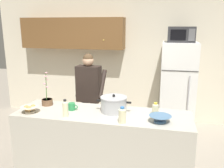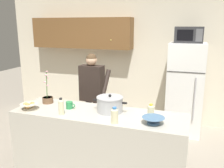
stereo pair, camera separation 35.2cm
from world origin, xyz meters
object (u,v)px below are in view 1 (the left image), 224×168
(refrigerator, at_px, (178,87))
(person_near_pot, at_px, (89,89))
(empty_bowl, at_px, (160,118))
(coffee_mug, at_px, (72,107))
(bottle_mid_counter, at_px, (122,115))
(bottle_far_corner, at_px, (155,109))
(bread_bowl, at_px, (30,109))
(potted_orchid, at_px, (47,100))
(bottle_near_edge, at_px, (65,108))
(cooking_pot, at_px, (114,104))
(microwave, at_px, (181,34))

(refrigerator, relative_size, person_near_pot, 1.09)
(refrigerator, relative_size, empty_bowl, 6.58)
(coffee_mug, height_order, empty_bowl, coffee_mug)
(refrigerator, height_order, bottle_mid_counter, refrigerator)
(refrigerator, distance_m, empty_bowl, 2.01)
(empty_bowl, height_order, bottle_far_corner, bottle_far_corner)
(bread_bowl, height_order, potted_orchid, potted_orchid)
(refrigerator, distance_m, bottle_far_corner, 1.80)
(empty_bowl, relative_size, bottle_near_edge, 1.19)
(bottle_near_edge, bearing_deg, potted_orchid, 140.66)
(person_near_pot, relative_size, bottle_near_edge, 7.17)
(cooking_pot, relative_size, bottle_far_corner, 2.81)
(bread_bowl, bearing_deg, coffee_mug, 22.92)
(cooking_pot, distance_m, empty_bowl, 0.64)
(microwave, xyz_separation_m, empty_bowl, (-0.27, -1.96, -0.88))
(coffee_mug, height_order, bottle_near_edge, bottle_near_edge)
(microwave, bearing_deg, bottle_far_corner, -101.02)
(bottle_mid_counter, distance_m, bottle_far_corner, 0.49)
(bread_bowl, distance_m, potted_orchid, 0.33)
(cooking_pot, bearing_deg, bread_bowl, -165.52)
(bottle_near_edge, height_order, potted_orchid, potted_orchid)
(empty_bowl, bearing_deg, bread_bowl, -178.33)
(cooking_pot, height_order, bottle_mid_counter, cooking_pot)
(cooking_pot, distance_m, bread_bowl, 1.07)
(bottle_far_corner, distance_m, potted_orchid, 1.50)
(refrigerator, relative_size, bottle_far_corner, 10.58)
(bread_bowl, height_order, bottle_far_corner, bottle_far_corner)
(cooking_pot, bearing_deg, coffee_mug, -173.60)
(bottle_far_corner, height_order, potted_orchid, potted_orchid)
(bread_bowl, relative_size, bottle_near_edge, 1.08)
(coffee_mug, xyz_separation_m, bread_bowl, (-0.49, -0.21, 0.00))
(bread_bowl, bearing_deg, empty_bowl, 1.67)
(bottle_mid_counter, xyz_separation_m, potted_orchid, (-1.14, 0.39, -0.02))
(coffee_mug, xyz_separation_m, potted_orchid, (-0.41, 0.11, 0.02))
(coffee_mug, distance_m, potted_orchid, 0.43)
(coffee_mug, bearing_deg, potted_orchid, 164.47)
(refrigerator, height_order, potted_orchid, refrigerator)
(refrigerator, distance_m, bottle_near_edge, 2.50)
(microwave, bearing_deg, empty_bowl, -97.91)
(person_near_pot, bearing_deg, potted_orchid, -113.96)
(empty_bowl, bearing_deg, bottle_mid_counter, -164.72)
(empty_bowl, bearing_deg, microwave, 82.09)
(bread_bowl, distance_m, empty_bowl, 1.64)
(refrigerator, height_order, empty_bowl, refrigerator)
(coffee_mug, relative_size, bottle_far_corner, 0.81)
(bottle_mid_counter, bearing_deg, coffee_mug, 159.23)
(microwave, distance_m, cooking_pot, 2.12)
(person_near_pot, relative_size, empty_bowl, 6.02)
(bottle_mid_counter, bearing_deg, bread_bowl, 176.79)
(bottle_mid_counter, xyz_separation_m, bottle_far_corner, (0.36, 0.34, -0.01))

